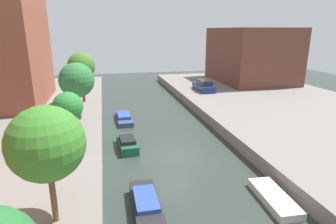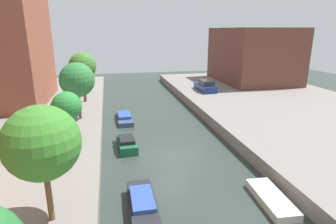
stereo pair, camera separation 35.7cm
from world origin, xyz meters
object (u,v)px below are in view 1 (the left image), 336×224
(street_tree_3, at_px, (77,80))
(parked_car, at_px, (204,86))
(low_block_right, at_px, (251,55))
(moored_boat_right_2, at_px, (274,198))
(street_tree_1, at_px, (46,144))
(street_tree_2, at_px, (68,107))
(moored_boat_left_3, at_px, (127,143))
(moored_boat_left_2, at_px, (146,206))
(moored_boat_left_4, at_px, (124,118))
(street_tree_4, at_px, (81,66))

(street_tree_3, bearing_deg, parked_car, 31.42)
(low_block_right, height_order, moored_boat_right_2, low_block_right)
(low_block_right, relative_size, moored_boat_right_2, 3.63)
(street_tree_1, bearing_deg, street_tree_2, 90.00)
(street_tree_1, distance_m, street_tree_2, 7.21)
(moored_boat_left_3, bearing_deg, parked_car, 51.92)
(parked_car, height_order, moored_boat_left_2, parked_car)
(street_tree_3, xyz_separation_m, moored_boat_left_2, (4.03, -13.56, -4.19))
(street_tree_1, height_order, moored_boat_left_2, street_tree_1)
(parked_car, distance_m, moored_boat_left_2, 25.57)
(parked_car, bearing_deg, street_tree_2, -132.46)
(street_tree_1, distance_m, moored_boat_right_2, 11.66)
(parked_car, bearing_deg, moored_boat_right_2, -100.82)
(street_tree_2, xyz_separation_m, moored_boat_left_2, (4.03, -6.18, -3.72))
(parked_car, distance_m, moored_boat_left_4, 13.69)
(street_tree_4, xyz_separation_m, moored_boat_left_4, (4.06, -4.95, -4.68))
(parked_car, distance_m, moored_boat_left_3, 18.71)
(moored_boat_left_3, bearing_deg, low_block_right, 43.68)
(street_tree_4, bearing_deg, parked_car, 10.13)
(street_tree_3, xyz_separation_m, moored_boat_left_3, (3.80, -5.34, -4.17))
(low_block_right, distance_m, parked_car, 11.58)
(parked_car, distance_m, moored_boat_right_2, 23.98)
(low_block_right, height_order, moored_boat_left_2, low_block_right)
(moored_boat_right_2, bearing_deg, moored_boat_left_3, 128.51)
(moored_boat_left_3, relative_size, moored_boat_right_2, 0.94)
(parked_car, xyz_separation_m, moored_boat_left_2, (-11.29, -22.92, -1.22))
(street_tree_2, height_order, moored_boat_right_2, street_tree_2)
(street_tree_1, bearing_deg, parked_car, 57.39)
(street_tree_4, bearing_deg, moored_boat_left_4, -50.64)
(low_block_right, bearing_deg, street_tree_1, -130.28)
(street_tree_2, relative_size, moored_boat_left_3, 1.19)
(street_tree_4, bearing_deg, low_block_right, 18.22)
(moored_boat_left_3, bearing_deg, street_tree_2, -151.77)
(low_block_right, relative_size, parked_car, 2.91)
(street_tree_3, bearing_deg, moored_boat_left_2, -73.45)
(street_tree_4, height_order, moored_boat_left_4, street_tree_4)
(street_tree_3, relative_size, parked_car, 1.13)
(moored_boat_left_3, bearing_deg, moored_boat_left_4, 87.91)
(street_tree_2, height_order, moored_boat_left_2, street_tree_2)
(low_block_right, height_order, street_tree_1, low_block_right)
(street_tree_1, xyz_separation_m, street_tree_3, (0.00, 14.58, 0.05))
(street_tree_1, height_order, parked_car, street_tree_1)
(street_tree_3, distance_m, moored_boat_left_4, 6.13)
(moored_boat_left_3, bearing_deg, moored_boat_right_2, -51.49)
(street_tree_2, relative_size, street_tree_4, 0.74)
(low_block_right, relative_size, moored_boat_left_4, 2.93)
(street_tree_1, distance_m, street_tree_4, 21.21)
(street_tree_4, bearing_deg, street_tree_2, -90.00)
(moored_boat_right_2, bearing_deg, street_tree_2, 147.94)
(moored_boat_right_2, bearing_deg, moored_boat_left_2, 174.96)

